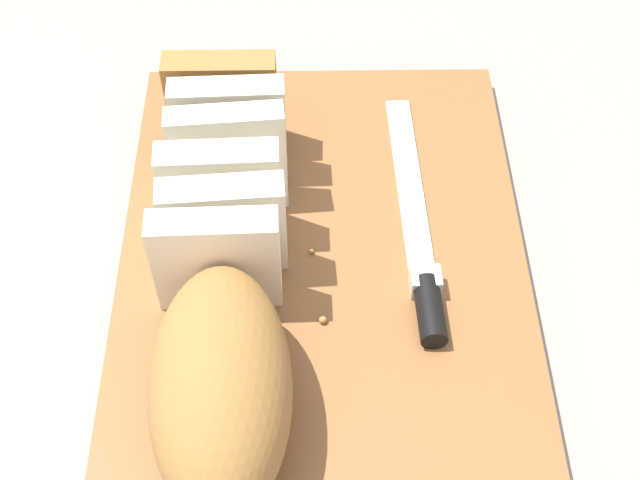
{
  "coord_description": "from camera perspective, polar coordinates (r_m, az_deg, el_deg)",
  "views": [
    {
      "loc": [
        -0.42,
        -0.0,
        0.57
      ],
      "look_at": [
        0.0,
        0.0,
        0.05
      ],
      "focal_mm": 50.01,
      "sensor_mm": 36.0,
      "label": 1
    }
  ],
  "objects": [
    {
      "name": "ground_plane",
      "position": [
        0.71,
        -0.0,
        -2.57
      ],
      "size": [
        3.0,
        3.0,
        0.0
      ],
      "primitive_type": "plane",
      "color": "gray"
    },
    {
      "name": "cutting_board",
      "position": [
        0.7,
        -0.0,
        -2.06
      ],
      "size": [
        0.46,
        0.33,
        0.02
      ],
      "primitive_type": "cube",
      "rotation": [
        0.0,
        0.0,
        0.02
      ],
      "color": "brown",
      "rests_on": "ground_plane"
    },
    {
      "name": "bread_loaf",
      "position": [
        0.63,
        -6.49,
        -2.86
      ],
      "size": [
        0.38,
        0.12,
        0.09
      ],
      "rotation": [
        0.0,
        0.0,
        0.06
      ],
      "color": "#996633",
      "rests_on": "cutting_board"
    },
    {
      "name": "bread_knife",
      "position": [
        0.69,
        6.37,
        -1.58
      ],
      "size": [
        0.26,
        0.03,
        0.02
      ],
      "rotation": [
        0.0,
        0.0,
        0.05
      ],
      "color": "silver",
      "rests_on": "cutting_board"
    },
    {
      "name": "crumb_near_knife",
      "position": [
        0.7,
        -0.74,
        -0.74
      ],
      "size": [
        0.0,
        0.0,
        0.0
      ],
      "primitive_type": "sphere",
      "color": "#A8753D",
      "rests_on": "cutting_board"
    },
    {
      "name": "crumb_near_loaf",
      "position": [
        0.66,
        -0.33,
        -5.12
      ],
      "size": [
        0.01,
        0.01,
        0.01
      ],
      "primitive_type": "sphere",
      "color": "#A8753D",
      "rests_on": "cutting_board"
    }
  ]
}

